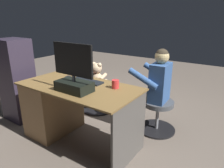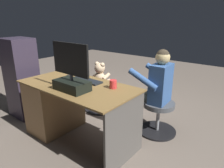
{
  "view_description": "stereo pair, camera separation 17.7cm",
  "coord_description": "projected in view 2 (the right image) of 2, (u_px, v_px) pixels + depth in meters",
  "views": [
    {
      "loc": [
        -1.57,
        2.0,
        1.5
      ],
      "look_at": [
        -0.18,
        -0.03,
        0.67
      ],
      "focal_mm": 32.53,
      "sensor_mm": 36.0,
      "label": 1
    },
    {
      "loc": [
        -1.71,
        1.89,
        1.5
      ],
      "look_at": [
        -0.18,
        -0.03,
        0.67
      ],
      "focal_mm": 32.53,
      "sensor_mm": 36.0,
      "label": 2
    }
  ],
  "objects": [
    {
      "name": "monitor",
      "position": [
        71.0,
        77.0,
        2.15
      ],
      "size": [
        0.52,
        0.23,
        0.51
      ],
      "color": "black",
      "rests_on": "desk"
    },
    {
      "name": "office_chair_teddy",
      "position": [
        100.0,
        95.0,
        3.38
      ],
      "size": [
        0.53,
        0.53,
        0.43
      ],
      "color": "black",
      "rests_on": "ground_plane"
    },
    {
      "name": "computer_mouse",
      "position": [
        69.0,
        76.0,
        2.64
      ],
      "size": [
        0.06,
        0.1,
        0.04
      ],
      "primitive_type": "ellipsoid",
      "color": "#262225",
      "rests_on": "desk"
    },
    {
      "name": "desk",
      "position": [
        59.0,
        104.0,
        2.7
      ],
      "size": [
        1.43,
        0.73,
        0.74
      ],
      "color": "brown",
      "rests_on": "ground_plane"
    },
    {
      "name": "ground_plane",
      "position": [
        101.0,
        127.0,
        2.89
      ],
      "size": [
        10.0,
        10.0,
        0.0
      ],
      "primitive_type": "plane",
      "color": "#695D52"
    },
    {
      "name": "person",
      "position": [
        154.0,
        85.0,
        2.63
      ],
      "size": [
        0.58,
        0.49,
        1.12
      ],
      "color": "#34568F",
      "rests_on": "ground_plane"
    },
    {
      "name": "keyboard",
      "position": [
        86.0,
        80.0,
        2.48
      ],
      "size": [
        0.42,
        0.14,
        0.02
      ],
      "primitive_type": "cube",
      "color": "black",
      "rests_on": "desk"
    },
    {
      "name": "visitor_chair",
      "position": [
        158.0,
        115.0,
        2.7
      ],
      "size": [
        0.5,
        0.5,
        0.43
      ],
      "color": "black",
      "rests_on": "ground_plane"
    },
    {
      "name": "teddy_bear",
      "position": [
        100.0,
        74.0,
        3.27
      ],
      "size": [
        0.26,
        0.26,
        0.38
      ],
      "color": "#D2B18A",
      "rests_on": "office_chair_teddy"
    },
    {
      "name": "cup",
      "position": [
        113.0,
        84.0,
        2.23
      ],
      "size": [
        0.08,
        0.08,
        0.09
      ],
      "primitive_type": "cylinder",
      "color": "red",
      "rests_on": "desk"
    },
    {
      "name": "equipment_rack",
      "position": [
        22.0,
        79.0,
        3.07
      ],
      "size": [
        0.44,
        0.36,
        1.2
      ],
      "primitive_type": "cube",
      "color": "#2E2636",
      "rests_on": "ground_plane"
    },
    {
      "name": "tv_remote",
      "position": [
        62.0,
        83.0,
        2.4
      ],
      "size": [
        0.12,
        0.15,
        0.02
      ],
      "primitive_type": "cube",
      "rotation": [
        0.0,
        0.0,
        0.58
      ],
      "color": "black",
      "rests_on": "desk"
    }
  ]
}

